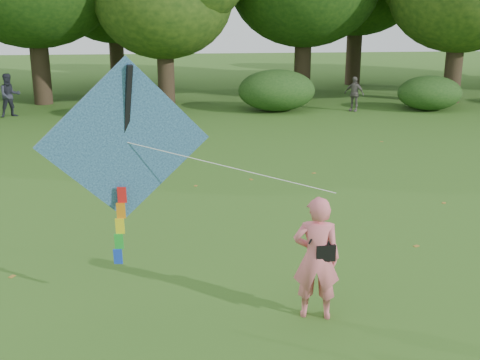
{
  "coord_description": "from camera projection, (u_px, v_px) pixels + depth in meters",
  "views": [
    {
      "loc": [
        -1.37,
        -9.04,
        4.8
      ],
      "look_at": [
        -0.26,
        2.0,
        1.5
      ],
      "focal_mm": 45.0,
      "sensor_mm": 36.0,
      "label": 1
    }
  ],
  "objects": [
    {
      "name": "ground",
      "position": [
        267.0,
        298.0,
        10.12
      ],
      "size": [
        100.0,
        100.0,
        0.0
      ],
      "primitive_type": "plane",
      "color": "#265114",
      "rests_on": "ground"
    },
    {
      "name": "bystander_right",
      "position": [
        354.0,
        94.0,
        27.21
      ],
      "size": [
        0.96,
        0.87,
        1.57
      ],
      "primitive_type": "imported",
      "rotation": [
        0.0,
        0.0,
        -0.67
      ],
      "color": "#665E5B",
      "rests_on": "ground"
    },
    {
      "name": "flying_kite",
      "position": [
        126.0,
        144.0,
        9.14
      ],
      "size": [
        4.42,
        1.1,
        3.34
      ],
      "color": "#2833B1",
      "rests_on": "ground"
    },
    {
      "name": "man_kite_flyer",
      "position": [
        316.0,
        258.0,
        9.28
      ],
      "size": [
        0.81,
        0.62,
        1.99
      ],
      "primitive_type": "imported",
      "rotation": [
        0.0,
        0.0,
        2.94
      ],
      "color": "#E66C77",
      "rests_on": "ground"
    },
    {
      "name": "fallen_leaves",
      "position": [
        276.0,
        213.0,
        14.22
      ],
      "size": [
        10.39,
        14.36,
        0.01
      ],
      "color": "olive",
      "rests_on": "ground"
    },
    {
      "name": "shrub_band",
      "position": [
        195.0,
        94.0,
        26.6
      ],
      "size": [
        39.15,
        3.22,
        1.88
      ],
      "color": "#264919",
      "rests_on": "ground"
    },
    {
      "name": "crossbody_bag",
      "position": [
        325.0,
        251.0,
        9.23
      ],
      "size": [
        0.43,
        0.2,
        0.75
      ],
      "color": "black",
      "rests_on": "ground"
    },
    {
      "name": "bystander_left",
      "position": [
        10.0,
        95.0,
        25.8
      ],
      "size": [
        1.13,
        1.06,
        1.86
      ],
      "primitive_type": "imported",
      "rotation": [
        0.0,
        0.0,
        0.51
      ],
      "color": "#292B37",
      "rests_on": "ground"
    }
  ]
}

